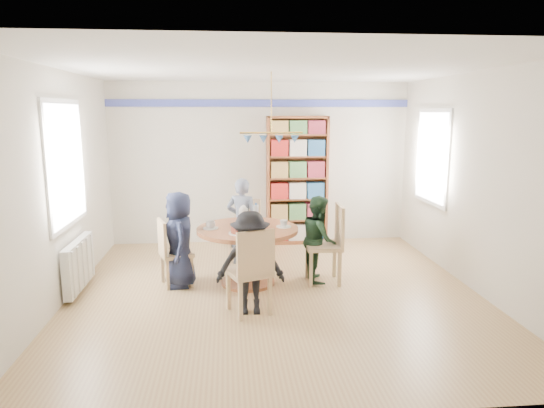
{
  "coord_description": "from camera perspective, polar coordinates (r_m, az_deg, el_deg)",
  "views": [
    {
      "loc": [
        -0.56,
        -5.66,
        2.21
      ],
      "look_at": [
        0.0,
        0.4,
        1.05
      ],
      "focal_mm": 32.0,
      "sensor_mm": 36.0,
      "label": 1
    }
  ],
  "objects": [
    {
      "name": "chair_left",
      "position": [
        6.35,
        -11.85,
        -5.26
      ],
      "size": [
        0.49,
        0.49,
        0.87
      ],
      "color": "tan",
      "rests_on": "ground"
    },
    {
      "name": "radiator",
      "position": [
        6.51,
        -21.75,
        -6.6
      ],
      "size": [
        0.12,
        1.0,
        0.6
      ],
      "color": "silver",
      "rests_on": "ground"
    },
    {
      "name": "person_near",
      "position": [
        5.35,
        -2.56,
        -6.95
      ],
      "size": [
        0.77,
        0.46,
        1.16
      ],
      "primitive_type": "imported",
      "rotation": [
        0.0,
        0.0,
        -0.05
      ],
      "color": "black",
      "rests_on": "ground"
    },
    {
      "name": "person_left",
      "position": [
        6.28,
        -10.84,
        -4.12
      ],
      "size": [
        0.51,
        0.67,
        1.23
      ],
      "primitive_type": "imported",
      "rotation": [
        0.0,
        0.0,
        -1.36
      ],
      "color": "#171D34",
      "rests_on": "ground"
    },
    {
      "name": "chair_right",
      "position": [
        6.37,
        6.85,
        -4.23
      ],
      "size": [
        0.47,
        0.47,
        1.03
      ],
      "color": "tan",
      "rests_on": "ground"
    },
    {
      "name": "person_right",
      "position": [
        6.41,
        5.55,
        -4.08
      ],
      "size": [
        0.47,
        0.58,
        1.14
      ],
      "primitive_type": "imported",
      "rotation": [
        0.0,
        0.0,
        1.5
      ],
      "color": "black",
      "rests_on": "ground"
    },
    {
      "name": "room_shell",
      "position": [
        6.56,
        -2.66,
        5.87
      ],
      "size": [
        5.0,
        5.0,
        5.0
      ],
      "color": "white",
      "rests_on": "ground"
    },
    {
      "name": "dining_table",
      "position": [
        6.27,
        -2.89,
        -4.52
      ],
      "size": [
        1.3,
        1.3,
        0.75
      ],
      "color": "#985732",
      "rests_on": "ground"
    },
    {
      "name": "chair_far",
      "position": [
        7.3,
        -3.13,
        -2.69
      ],
      "size": [
        0.53,
        0.53,
        0.93
      ],
      "color": "tan",
      "rests_on": "ground"
    },
    {
      "name": "ground",
      "position": [
        6.1,
        0.35,
        -10.45
      ],
      "size": [
        5.0,
        5.0,
        0.0
      ],
      "primitive_type": "plane",
      "color": "tan"
    },
    {
      "name": "person_far",
      "position": [
        7.08,
        -3.52,
        -2.04
      ],
      "size": [
        0.54,
        0.43,
        1.28
      ],
      "primitive_type": "imported",
      "rotation": [
        0.0,
        0.0,
        2.83
      ],
      "color": "gray",
      "rests_on": "ground"
    },
    {
      "name": "bookshelf",
      "position": [
        8.17,
        2.95,
        2.64
      ],
      "size": [
        1.02,
        0.31,
        2.14
      ],
      "color": "brown",
      "rests_on": "ground"
    },
    {
      "name": "chair_near",
      "position": [
        5.32,
        -2.42,
        -7.51
      ],
      "size": [
        0.56,
        0.56,
        0.98
      ],
      "color": "tan",
      "rests_on": "ground"
    },
    {
      "name": "tableware",
      "position": [
        6.23,
        -3.14,
        -2.17
      ],
      "size": [
        1.13,
        1.13,
        0.3
      ],
      "color": "white",
      "rests_on": "dining_table"
    }
  ]
}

